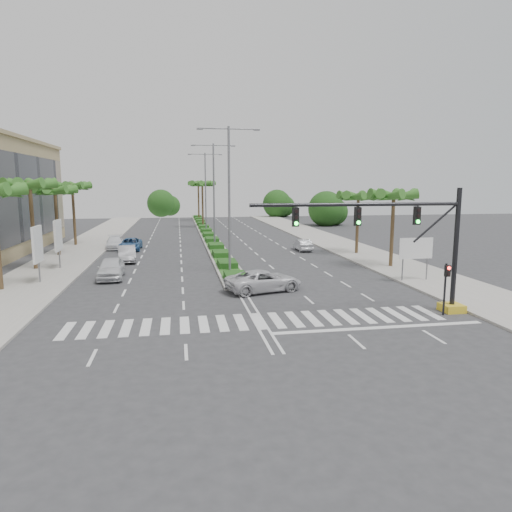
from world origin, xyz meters
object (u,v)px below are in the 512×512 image
Objects in this scene: car_right at (303,245)px; car_parked_a at (111,268)px; car_parked_b at (127,254)px; car_parked_d at (115,243)px; car_parked_c at (131,244)px; car_crossing at (264,281)px.

car_parked_a is at bearing 32.32° from car_right.
car_right is at bearing 5.79° from car_parked_b.
car_parked_c is at bearing -48.11° from car_parked_d.
car_parked_b is at bearing 21.01° from car_crossing.
car_parked_c reaches higher than car_right.
car_parked_c is at bearing 10.99° from car_crossing.
car_parked_d is 21.68m from car_right.
car_parked_d is 0.90× the size of car_crossing.
car_parked_b is 0.93× the size of car_parked_c.
car_parked_a is 0.90× the size of car_crossing.
car_parked_b is at bearing -82.21° from car_parked_d.
car_parked_b is (0.38, 8.08, -0.07)m from car_parked_a.
car_parked_b reaches higher than car_crossing.
car_parked_d is (-1.92, 1.73, 0.02)m from car_parked_c.
car_parked_a is 8.09m from car_parked_b.
car_parked_c is at bearing 87.77° from car_parked_a.
car_parked_c is (-0.04, 15.87, -0.14)m from car_parked_a.
car_crossing is 20.27m from car_right.
car_right is (19.12, -3.52, -0.04)m from car_parked_c.
car_parked_a reaches higher than car_parked_b.
car_parked_b is at bearing 12.25° from car_right.
car_right is at bearing -20.05° from car_parked_d.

